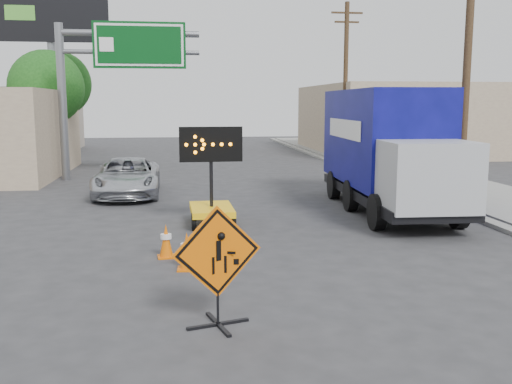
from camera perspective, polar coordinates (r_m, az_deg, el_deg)
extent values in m
plane|color=#2D2D30|center=(8.90, 2.42, -13.56)|extent=(100.00, 100.00, 0.00)
cube|color=gray|center=(24.89, 12.79, 0.96)|extent=(0.40, 60.00, 0.12)
cube|color=gray|center=(25.78, 17.59, 1.06)|extent=(4.00, 60.00, 0.15)
cube|color=tan|center=(40.76, 13.24, 7.11)|extent=(10.00, 14.00, 4.60)
cylinder|color=slate|center=(26.58, -18.79, 8.42)|extent=(0.36, 0.36, 6.80)
cylinder|color=slate|center=(26.35, -12.48, 15.23)|extent=(6.00, 0.28, 0.28)
cylinder|color=slate|center=(26.27, -12.42, 13.49)|extent=(6.00, 0.20, 0.20)
cube|color=#043E12|center=(26.15, -11.57, 14.20)|extent=(4.00, 0.10, 2.00)
cube|color=silver|center=(26.08, -11.58, 14.22)|extent=(3.80, 0.01, 1.80)
cylinder|color=slate|center=(34.84, -19.62, 10.19)|extent=(0.44, 0.44, 9.00)
cube|color=silver|center=(34.98, -19.68, 16.44)|extent=(6.00, 0.25, 3.00)
cube|color=black|center=(34.83, -19.73, 16.47)|extent=(6.10, 0.04, 3.10)
cylinder|color=#49351F|center=(20.45, 20.34, 11.44)|extent=(0.26, 0.26, 9.00)
cylinder|color=#49351F|center=(33.48, 8.93, 10.67)|extent=(0.26, 0.26, 9.00)
cube|color=#49351F|center=(33.83, 9.09, 17.28)|extent=(1.80, 0.10, 0.10)
cube|color=#49351F|center=(33.76, 9.07, 16.44)|extent=(1.40, 0.10, 0.10)
cylinder|color=#49351F|center=(30.85, -19.95, 5.06)|extent=(0.28, 0.28, 3.25)
sphere|color=#154413|center=(30.81, -20.20, 9.80)|extent=(3.71, 3.71, 3.71)
cylinder|color=#49351F|center=(38.87, -18.93, 6.04)|extent=(0.28, 0.28, 3.58)
sphere|color=#154413|center=(38.86, -19.14, 10.19)|extent=(4.10, 4.10, 4.10)
cube|color=black|center=(9.04, -3.82, -13.05)|extent=(0.99, 0.34, 0.04)
cube|color=black|center=(9.04, -3.82, -13.05)|extent=(0.34, 0.99, 0.04)
cylinder|color=black|center=(8.91, -3.84, -10.85)|extent=(0.04, 0.04, 0.78)
cube|color=#DF5F04|center=(8.68, -3.90, -5.99)|extent=(1.37, 0.41, 1.42)
cube|color=black|center=(8.68, -3.90, -5.99)|extent=(1.28, 0.36, 1.33)
cube|color=yellow|center=(16.08, -4.46, -1.75)|extent=(1.20, 1.96, 0.17)
cylinder|color=black|center=(15.91, -4.51, 2.18)|extent=(0.10, 0.10, 2.13)
cube|color=black|center=(15.85, -4.54, 4.79)|extent=(1.74, 0.13, 0.97)
imported|color=silver|center=(21.60, -12.73, 1.47)|extent=(2.39, 5.02, 1.38)
cube|color=black|center=(18.42, 13.04, -0.09)|extent=(2.71, 8.03, 0.30)
cube|color=#06084F|center=(18.98, 12.38, 5.46)|extent=(2.74, 6.25, 2.98)
cube|color=#9EA0A5|center=(15.39, 17.31, 1.54)|extent=(2.35, 1.88, 1.79)
cube|color=#DF5F04|center=(11.95, -6.89, -7.62)|extent=(0.42, 0.42, 0.03)
cone|color=#DF5F04|center=(11.84, -6.93, -5.79)|extent=(0.31, 0.31, 0.75)
cylinder|color=silver|center=(11.82, -6.94, -5.38)|extent=(0.25, 0.25, 0.11)
cube|color=#DF5F04|center=(12.92, -8.94, -6.40)|extent=(0.42, 0.42, 0.03)
cone|color=#DF5F04|center=(12.83, -8.98, -4.78)|extent=(0.30, 0.30, 0.72)
cylinder|color=silver|center=(12.81, -8.99, -4.41)|extent=(0.24, 0.24, 0.11)
cube|color=#DF5F04|center=(14.46, -4.41, -4.67)|extent=(0.40, 0.40, 0.03)
cone|color=#DF5F04|center=(14.38, -4.42, -3.39)|extent=(0.26, 0.26, 0.64)
cylinder|color=silver|center=(14.37, -4.43, -3.10)|extent=(0.21, 0.21, 0.09)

